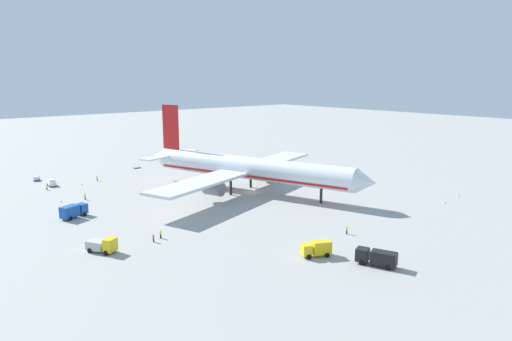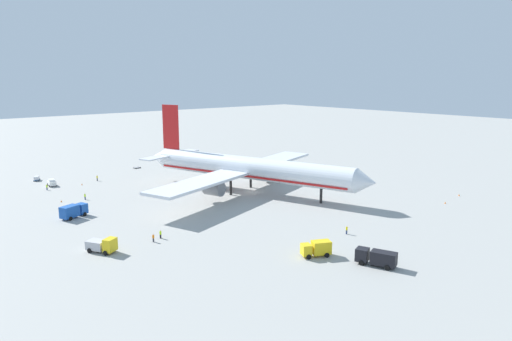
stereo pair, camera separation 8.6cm
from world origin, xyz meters
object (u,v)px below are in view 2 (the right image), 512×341
(service_van, at_px, (52,182))
(baggage_cart_0, at_px, (137,167))
(service_truck_0, at_px, (102,245))
(traffic_cone_2, at_px, (445,203))
(service_truck_3, at_px, (73,211))
(service_truck_1, at_px, (377,257))
(baggage_cart_1, at_px, (37,178))
(service_truck_2, at_px, (317,248))
(ground_worker_0, at_px, (97,178))
(ground_worker_4, at_px, (47,187))
(ground_worker_1, at_px, (347,230))
(traffic_cone_3, at_px, (82,184))
(traffic_cone_0, at_px, (61,201))
(ground_worker_5, at_px, (85,197))
(traffic_cone_1, at_px, (459,195))
(airliner, at_px, (246,168))
(ground_worker_3, at_px, (153,238))
(ground_worker_2, at_px, (160,234))

(service_van, distance_m, baggage_cart_0, 33.00)
(service_truck_0, xyz_separation_m, traffic_cone_2, (24.03, 80.45, -1.12))
(service_truck_3, bearing_deg, service_truck_1, 25.53)
(baggage_cart_1, bearing_deg, service_truck_2, 11.26)
(service_truck_0, xyz_separation_m, baggage_cart_0, (-70.65, 42.02, -1.13))
(ground_worker_0, height_order, ground_worker_4, ground_worker_0)
(service_truck_3, distance_m, baggage_cart_1, 47.38)
(service_truck_0, bearing_deg, ground_worker_1, 61.74)
(service_van, bearing_deg, traffic_cone_3, 56.25)
(ground_worker_0, bearing_deg, service_van, -99.61)
(service_truck_3, distance_m, traffic_cone_0, 16.10)
(service_truck_3, relative_size, traffic_cone_2, 12.38)
(baggage_cart_0, bearing_deg, service_truck_0, -30.74)
(baggage_cart_1, bearing_deg, ground_worker_5, 4.93)
(traffic_cone_2, bearing_deg, traffic_cone_3, -142.14)
(baggage_cart_1, distance_m, traffic_cone_1, 125.33)
(service_truck_0, distance_m, traffic_cone_0, 41.60)
(traffic_cone_0, bearing_deg, service_van, 168.78)
(airliner, relative_size, traffic_cone_3, 129.01)
(service_truck_2, bearing_deg, ground_worker_4, -165.83)
(service_truck_1, relative_size, ground_worker_5, 4.39)
(ground_worker_1, distance_m, traffic_cone_3, 83.76)
(baggage_cart_1, relative_size, ground_worker_5, 2.17)
(airliner, distance_m, ground_worker_5, 43.68)
(service_truck_2, relative_size, traffic_cone_0, 10.41)
(traffic_cone_3, bearing_deg, service_truck_0, -16.94)
(traffic_cone_2, bearing_deg, airliner, -144.21)
(traffic_cone_2, relative_size, traffic_cone_3, 1.00)
(baggage_cart_0, height_order, traffic_cone_0, traffic_cone_0)
(service_truck_0, bearing_deg, ground_worker_4, 172.62)
(ground_worker_0, height_order, traffic_cone_1, ground_worker_0)
(traffic_cone_3, bearing_deg, ground_worker_3, -7.42)
(ground_worker_0, relative_size, ground_worker_1, 1.01)
(ground_worker_5, bearing_deg, airliner, 61.14)
(ground_worker_0, bearing_deg, traffic_cone_0, -42.59)
(baggage_cart_0, relative_size, ground_worker_1, 1.65)
(baggage_cart_0, distance_m, ground_worker_5, 43.38)
(service_truck_3, xyz_separation_m, traffic_cone_0, (-15.85, 2.42, -1.40))
(ground_worker_1, bearing_deg, ground_worker_2, -126.48)
(service_truck_1, distance_m, ground_worker_1, 16.64)
(service_truck_1, xyz_separation_m, baggage_cart_1, (-109.04, -24.35, -0.79))
(ground_worker_4, height_order, traffic_cone_3, ground_worker_4)
(ground_worker_1, bearing_deg, ground_worker_4, -156.35)
(service_truck_1, relative_size, baggage_cart_0, 2.49)
(service_truck_0, height_order, ground_worker_0, service_truck_0)
(baggage_cart_0, height_order, ground_worker_1, ground_worker_1)
(service_truck_2, distance_m, traffic_cone_2, 51.86)
(service_truck_3, relative_size, baggage_cart_0, 2.36)
(ground_worker_2, relative_size, ground_worker_4, 1.03)
(airliner, bearing_deg, traffic_cone_1, 44.96)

